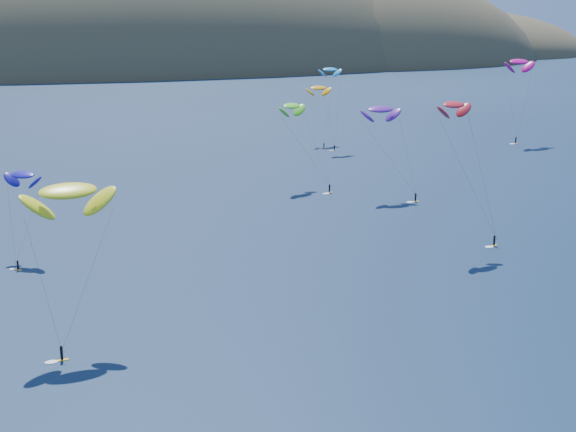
% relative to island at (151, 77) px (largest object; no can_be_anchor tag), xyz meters
% --- Properties ---
extents(island, '(730.00, 300.00, 210.00)m').
position_rel_island_xyz_m(island, '(0.00, 0.00, 0.00)').
color(island, '#3D3526').
rests_on(island, ground).
extents(kitesurfer_2, '(11.78, 10.90, 22.73)m').
position_rel_island_xyz_m(kitesurfer_2, '(-82.05, -500.12, 30.32)').
color(kitesurfer_2, yellow).
rests_on(kitesurfer_2, ground).
extents(kitesurfer_3, '(10.90, 15.83, 21.29)m').
position_rel_island_xyz_m(kitesurfer_3, '(-27.19, -422.18, 29.61)').
color(kitesurfer_3, yellow).
rests_on(kitesurfer_3, ground).
extents(kitesurfer_4, '(7.52, 6.44, 25.47)m').
position_rel_island_xyz_m(kitesurfer_4, '(-1.26, -378.48, 34.13)').
color(kitesurfer_4, yellow).
rests_on(kitesurfer_4, ground).
extents(kitesurfer_6, '(10.24, 11.96, 22.03)m').
position_rel_island_xyz_m(kitesurfer_6, '(-11.41, -437.75, 30.13)').
color(kitesurfer_6, yellow).
rests_on(kitesurfer_6, ground).
extents(kitesurfer_8, '(11.88, 8.17, 27.92)m').
position_rel_island_xyz_m(kitesurfer_8, '(58.89, -384.35, 35.51)').
color(kitesurfer_8, yellow).
rests_on(kitesurfer_8, ground).
extents(kitesurfer_9, '(11.93, 8.21, 27.30)m').
position_rel_island_xyz_m(kitesurfer_9, '(-14.93, -476.67, 35.81)').
color(kitesurfer_9, yellow).
rests_on(kitesurfer_9, ground).
extents(kitesurfer_10, '(7.80, 12.92, 16.26)m').
position_rel_island_xyz_m(kitesurfer_10, '(-87.99, -461.12, 24.89)').
color(kitesurfer_10, yellow).
rests_on(kitesurfer_10, ground).
extents(kitesurfer_11, '(8.62, 13.04, 19.34)m').
position_rel_island_xyz_m(kitesurfer_11, '(-1.01, -367.97, 27.75)').
color(kitesurfer_11, yellow).
rests_on(kitesurfer_11, ground).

